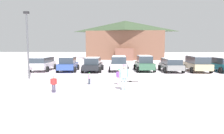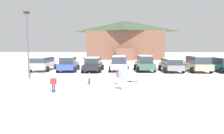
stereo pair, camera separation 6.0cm
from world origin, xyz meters
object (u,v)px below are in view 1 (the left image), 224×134
Objects in this scene: skier_adult_in_blue_parka at (124,76)px; pair_of_skis at (130,82)px; ski_lodge at (125,40)px; skier_child_in_pink_snowsuit at (89,78)px; parked_white_suv at (43,63)px; parked_grey_wagon at (171,64)px; skier_child_in_red_jacket at (54,83)px; parked_beige_suv at (197,63)px; parked_black_sedan at (93,64)px; lamp_post at (28,42)px; parked_silver_wagon at (119,63)px; parked_green_coupe at (144,63)px; parked_teal_hatchback at (223,64)px; parked_blue_hatchback at (68,64)px; skier_child_in_purple_jacket at (119,76)px.

pair_of_skis is (0.50, 3.16, -0.92)m from skier_adult_in_blue_parka.
ski_lodge is 29.92m from skier_child_in_pink_snowsuit.
parked_white_suv is 14.62m from parked_grey_wagon.
skier_child_in_red_jacket is at bearing -169.60° from skier_adult_in_blue_parka.
skier_adult_in_blue_parka is at bearing 10.40° from skier_child_in_red_jacket.
ski_lodge reaches higher than parked_beige_suv.
parked_grey_wagon is at bearing -0.75° from parked_white_suv.
lamp_post is at bearing -132.38° from parked_black_sedan.
parked_green_coupe is at bearing 2.47° from parked_silver_wagon.
ski_lodge reaches higher than parked_black_sedan.
parked_green_coupe is at bearing 59.04° from skier_child_in_pink_snowsuit.
ski_lodge is at bearing 83.99° from skier_child_in_pink_snowsuit.
pair_of_skis is at bearing -105.09° from parked_green_coupe.
parked_teal_hatchback is at bearing 0.34° from parked_white_suv.
pair_of_skis is (-0.03, -28.30, -4.19)m from ski_lodge.
parked_white_suv is 8.82m from parked_silver_wagon.
lamp_post is (-2.04, -5.33, 2.41)m from parked_blue_hatchback.
parked_beige_suv is 0.89× the size of parked_teal_hatchback.
parked_teal_hatchback is at bearing 33.09° from pair_of_skis.
parked_grey_wagon is at bearing 0.78° from parked_blue_hatchback.
parked_teal_hatchback is (17.35, 0.47, -0.02)m from parked_blue_hatchback.
parked_teal_hatchback is at bearing 35.53° from skier_child_in_purple_jacket.
parked_grey_wagon is at bearing 47.56° from skier_child_in_red_jacket.
ski_lodge reaches higher than parked_silver_wagon.
skier_child_in_purple_jacket is (-8.62, -8.11, -0.28)m from parked_beige_suv.
parked_green_coupe is 1.07× the size of parked_grey_wagon.
ski_lodge is at bearing 72.02° from lamp_post.
parked_grey_wagon is at bearing 21.96° from lamp_post.
parked_beige_suv is 16.59m from skier_child_in_red_jacket.
parked_green_coupe is 2.62× the size of skier_adult_in_blue_parka.
parked_teal_hatchback is 12.68m from pair_of_skis.
parked_white_suv is 11.84m from skier_child_in_red_jacket.
parked_grey_wagon is 2.88× the size of pair_of_skis.
parked_beige_suv is at bearing -70.19° from ski_lodge.
parked_silver_wagon is at bearing 176.41° from parked_grey_wagon.
parked_teal_hatchback is at bearing 30.74° from skier_child_in_pink_snowsuit.
parked_grey_wagon is 0.71× the size of lamp_post.
skier_child_in_red_jacket is 6.95m from lamp_post.
parked_blue_hatchback is 0.85× the size of parked_teal_hatchback.
parked_grey_wagon reaches higher than skier_child_in_pink_snowsuit.
parked_green_coupe is (2.90, 0.13, -0.04)m from parked_silver_wagon.
pair_of_skis is (-10.61, -6.91, -0.79)m from parked_teal_hatchback.
parked_silver_wagon is 11.58m from skier_child_in_red_jacket.
ski_lodge is 10.10× the size of skier_adult_in_blue_parka.
skier_adult_in_blue_parka is at bearing -137.81° from parked_teal_hatchback.
ski_lodge reaches higher than lamp_post.
ski_lodge is 14.48× the size of skier_child_in_purple_jacket.
skier_child_in_purple_jacket is at bearing -125.75° from parked_grey_wagon.
skier_adult_in_blue_parka is (3.42, -9.61, 0.13)m from parked_black_sedan.
parked_blue_hatchback is (-6.78, -21.86, -3.38)m from ski_lodge.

